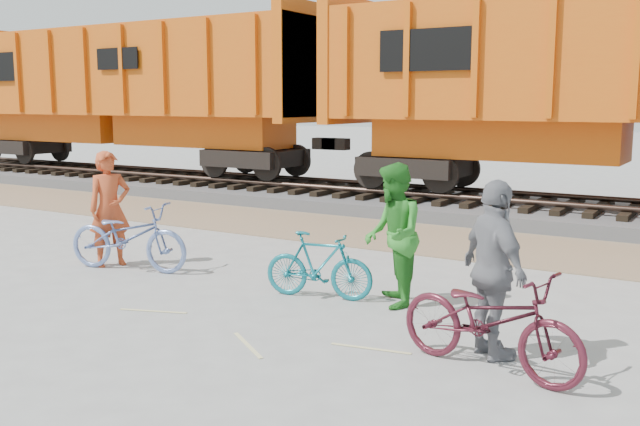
{
  "coord_description": "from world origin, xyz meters",
  "views": [
    {
      "loc": [
        5.36,
        -7.16,
        2.63
      ],
      "look_at": [
        0.08,
        1.5,
        1.05
      ],
      "focal_mm": 40.0,
      "sensor_mm": 36.0,
      "label": 1
    }
  ],
  "objects_px": {
    "hopper_car_left": "(125,90)",
    "bicycle_teal": "(319,265)",
    "person_man": "(393,235)",
    "bicycle_maroon": "(490,320)",
    "person_solo": "(110,209)",
    "bicycle_blue": "(128,237)",
    "person_woman": "(494,270)"
  },
  "relations": [
    {
      "from": "bicycle_teal",
      "to": "person_man",
      "type": "height_order",
      "value": "person_man"
    },
    {
      "from": "hopper_car_left",
      "to": "bicycle_teal",
      "type": "relative_size",
      "value": 9.27
    },
    {
      "from": "bicycle_blue",
      "to": "bicycle_maroon",
      "type": "xyz_separation_m",
      "value": [
        6.21,
        -1.22,
        -0.02
      ]
    },
    {
      "from": "bicycle_blue",
      "to": "person_man",
      "type": "relative_size",
      "value": 1.1
    },
    {
      "from": "hopper_car_left",
      "to": "person_woman",
      "type": "bearing_deg",
      "value": -31.71
    },
    {
      "from": "person_man",
      "to": "person_woman",
      "type": "xyz_separation_m",
      "value": [
        1.71,
        -1.19,
        -0.0
      ]
    },
    {
      "from": "bicycle_teal",
      "to": "person_woman",
      "type": "relative_size",
      "value": 0.81
    },
    {
      "from": "person_solo",
      "to": "person_man",
      "type": "bearing_deg",
      "value": -61.64
    },
    {
      "from": "bicycle_blue",
      "to": "bicycle_teal",
      "type": "relative_size",
      "value": 1.36
    },
    {
      "from": "bicycle_teal",
      "to": "bicycle_blue",
      "type": "bearing_deg",
      "value": 80.99
    },
    {
      "from": "person_woman",
      "to": "bicycle_maroon",
      "type": "bearing_deg",
      "value": 146.11
    },
    {
      "from": "person_solo",
      "to": "person_woman",
      "type": "xyz_separation_m",
      "value": [
        6.61,
        -0.92,
        0.0
      ]
    },
    {
      "from": "bicycle_blue",
      "to": "bicycle_teal",
      "type": "height_order",
      "value": "bicycle_blue"
    },
    {
      "from": "person_man",
      "to": "person_woman",
      "type": "relative_size",
      "value": 1.0
    },
    {
      "from": "bicycle_maroon",
      "to": "person_man",
      "type": "height_order",
      "value": "person_man"
    },
    {
      "from": "hopper_car_left",
      "to": "person_woman",
      "type": "height_order",
      "value": "hopper_car_left"
    },
    {
      "from": "person_man",
      "to": "person_solo",
      "type": "bearing_deg",
      "value": -118.05
    },
    {
      "from": "hopper_car_left",
      "to": "bicycle_maroon",
      "type": "height_order",
      "value": "hopper_car_left"
    },
    {
      "from": "bicycle_teal",
      "to": "person_woman",
      "type": "bearing_deg",
      "value": -122.09
    },
    {
      "from": "bicycle_maroon",
      "to": "person_man",
      "type": "distance_m",
      "value": 2.45
    },
    {
      "from": "hopper_car_left",
      "to": "bicycle_maroon",
      "type": "distance_m",
      "value": 17.91
    },
    {
      "from": "hopper_car_left",
      "to": "bicycle_blue",
      "type": "distance_m",
      "value": 12.32
    },
    {
      "from": "bicycle_blue",
      "to": "bicycle_maroon",
      "type": "distance_m",
      "value": 6.33
    },
    {
      "from": "bicycle_teal",
      "to": "bicycle_maroon",
      "type": "relative_size",
      "value": 0.76
    },
    {
      "from": "bicycle_blue",
      "to": "bicycle_maroon",
      "type": "height_order",
      "value": "bicycle_blue"
    },
    {
      "from": "bicycle_blue",
      "to": "bicycle_teal",
      "type": "xyz_separation_m",
      "value": [
        3.4,
        0.18,
        -0.08
      ]
    },
    {
      "from": "bicycle_blue",
      "to": "bicycle_teal",
      "type": "distance_m",
      "value": 3.41
    },
    {
      "from": "hopper_car_left",
      "to": "person_solo",
      "type": "height_order",
      "value": "hopper_car_left"
    },
    {
      "from": "bicycle_teal",
      "to": "person_man",
      "type": "distance_m",
      "value": 1.13
    },
    {
      "from": "bicycle_maroon",
      "to": "person_solo",
      "type": "bearing_deg",
      "value": 91.15
    },
    {
      "from": "hopper_car_left",
      "to": "bicycle_teal",
      "type": "bearing_deg",
      "value": -33.98
    },
    {
      "from": "person_solo",
      "to": "person_man",
      "type": "height_order",
      "value": "person_man"
    }
  ]
}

